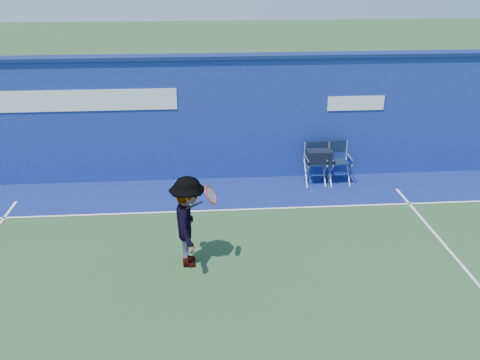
{
  "coord_description": "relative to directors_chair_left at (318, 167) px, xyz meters",
  "views": [
    {
      "loc": [
        -0.15,
        -6.86,
        5.18
      ],
      "look_at": [
        0.57,
        2.6,
        1.0
      ],
      "focal_mm": 38.0,
      "sensor_mm": 36.0,
      "label": 1
    }
  ],
  "objects": [
    {
      "name": "court_lines",
      "position": [
        -2.65,
        -3.93,
        -0.41
      ],
      "size": [
        24.0,
        12.0,
        0.01
      ],
      "color": "white",
      "rests_on": "out_of_bounds_strip"
    },
    {
      "name": "directors_chair_right",
      "position": [
        0.46,
        0.03,
        -0.1
      ],
      "size": [
        0.61,
        0.55,
        1.02
      ],
      "color": "silver",
      "rests_on": "ground"
    },
    {
      "name": "out_of_bounds_strip",
      "position": [
        -2.65,
        -0.43,
        -0.42
      ],
      "size": [
        24.0,
        1.8,
        0.01
      ],
      "primitive_type": "cube",
      "color": "navy",
      "rests_on": "ground"
    },
    {
      "name": "directors_chair_left",
      "position": [
        0.0,
        0.0,
        0.0
      ],
      "size": [
        0.61,
        0.54,
        1.02
      ],
      "color": "silver",
      "rests_on": "ground"
    },
    {
      "name": "stadium_wall",
      "position": [
        -2.66,
        0.67,
        1.13
      ],
      "size": [
        24.0,
        0.5,
        3.08
      ],
      "color": "navy",
      "rests_on": "ground"
    },
    {
      "name": "water_bottle",
      "position": [
        0.33,
        0.02,
        -0.31
      ],
      "size": [
        0.07,
        0.07,
        0.22
      ],
      "primitive_type": "cylinder",
      "color": "silver",
      "rests_on": "ground"
    },
    {
      "name": "ground",
      "position": [
        -2.65,
        -4.53,
        -0.42
      ],
      "size": [
        80.0,
        80.0,
        0.0
      ],
      "primitive_type": "plane",
      "color": "#294B28",
      "rests_on": "ground"
    },
    {
      "name": "tennis_player",
      "position": [
        -3.11,
        -3.39,
        0.44
      ],
      "size": [
        0.88,
        1.13,
        1.72
      ],
      "color": "#EA4738",
      "rests_on": "ground"
    }
  ]
}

